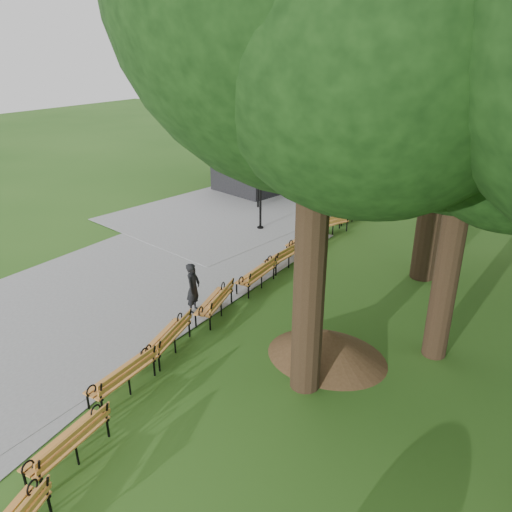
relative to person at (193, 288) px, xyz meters
The scene contains 16 objects.
ground 2.93m from the person, 75.89° to the right, with size 100.00×100.00×0.00m, color #285618.
path 3.40m from the person, behind, with size 12.00×38.00×0.06m, color gray.
person is the anchor object (origin of this frame).
kiosk 13.55m from the person, 115.02° to the left, with size 4.62×4.02×2.89m, color black, non-canonical shape.
lamp_post 7.73m from the person, 106.44° to the left, with size 0.32×0.32×3.43m.
dirt_mound 4.36m from the person, ahead, with size 2.60×2.60×0.79m, color #47301C.
bench_1 6.05m from the person, 74.46° to the right, with size 1.90×0.64×0.88m, color orange, non-canonical shape.
bench_2 3.93m from the person, 75.87° to the right, with size 1.90×0.64×0.88m, color orange, non-canonical shape.
bench_3 2.18m from the person, 69.94° to the right, with size 1.90×0.64×0.88m, color orange, non-canonical shape.
bench_4 0.73m from the person, 13.54° to the left, with size 1.90×0.64×0.88m, color orange, non-canonical shape.
bench_5 2.50m from the person, 74.20° to the left, with size 1.90×0.64×0.88m, color orange, non-canonical shape.
bench_6 4.36m from the person, 81.38° to the left, with size 1.90×0.64×0.88m, color orange, non-canonical shape.
bench_7 6.05m from the person, 85.03° to the left, with size 1.90×0.64×0.88m, color orange, non-canonical shape.
bench_8 8.32m from the person, 85.64° to the left, with size 1.90×0.64×0.88m, color orange, non-canonical shape.
bench_9 10.33m from the person, 86.31° to the left, with size 1.90×0.64×0.88m, color orange, non-canonical shape.
lawn_tree_1 9.09m from the person, 12.95° to the left, with size 6.03×6.03×9.87m.
Camera 1 is at (7.76, -7.28, 7.30)m, focal length 34.72 mm.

